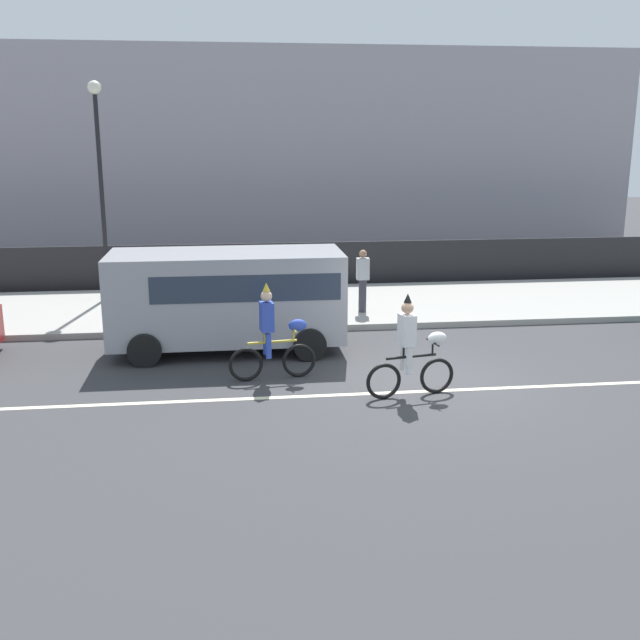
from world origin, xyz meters
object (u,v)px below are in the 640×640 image
object	(u,v)px
parade_cyclist_cobalt	(273,337)
street_lamp_post	(99,159)
pedestrian_onlooker	(363,279)
parade_cyclist_zebra	(412,352)
parked_van_grey	(230,293)

from	to	relation	value
parade_cyclist_cobalt	street_lamp_post	distance (m)	9.03
pedestrian_onlooker	parade_cyclist_cobalt	bearing A→B (deg)	-118.79
street_lamp_post	pedestrian_onlooker	world-z (taller)	street_lamp_post
parade_cyclist_cobalt	street_lamp_post	size ratio (longest dim) A/B	0.33
parade_cyclist_zebra	street_lamp_post	world-z (taller)	street_lamp_post
parked_van_grey	pedestrian_onlooker	xyz separation A→B (m)	(3.39, 2.61, -0.27)
parked_van_grey	street_lamp_post	distance (m)	6.80
parade_cyclist_cobalt	pedestrian_onlooker	size ratio (longest dim) A/B	1.19
parade_cyclist_cobalt	parade_cyclist_zebra	xyz separation A→B (m)	(2.43, -1.28, 0.00)
parade_cyclist_zebra	parked_van_grey	world-z (taller)	parked_van_grey
parade_cyclist_zebra	parked_van_grey	size ratio (longest dim) A/B	0.38
parade_cyclist_zebra	parade_cyclist_cobalt	bearing A→B (deg)	152.22
street_lamp_post	parade_cyclist_zebra	bearing A→B (deg)	-52.47
parade_cyclist_zebra	parked_van_grey	distance (m)	4.70
pedestrian_onlooker	parked_van_grey	bearing A→B (deg)	-142.41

